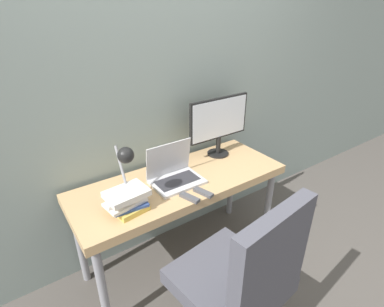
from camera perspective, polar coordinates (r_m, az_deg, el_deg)
The scene contains 10 objects.
ground_plane at distance 2.30m, azimuth 2.21°, elevation -23.18°, with size 12.00×12.00×0.00m, color #514C47.
wall_back at distance 2.06m, azimuth -7.81°, elevation 13.65°, with size 8.00×0.05×2.60m.
desk at distance 2.04m, azimuth -2.17°, elevation -6.56°, with size 1.45×0.56×0.71m.
laptop at distance 1.96m, azimuth -3.37°, elevation -3.90°, with size 0.33×0.24×0.25m.
monitor at distance 2.23m, azimuth 5.17°, elevation 6.05°, with size 0.51×0.16×0.45m.
desk_lamp at distance 1.69m, azimuth -12.73°, elevation -2.15°, with size 0.11×0.25×0.37m.
office_chair at distance 1.58m, azimuth 9.69°, elevation -22.21°, with size 0.63×0.63×1.04m.
book_stack at distance 1.73m, azimuth -12.29°, elevation -8.64°, with size 0.26×0.20×0.12m.
tv_remote at distance 1.85m, azimuth 2.16°, elevation -7.41°, with size 0.08×0.14×0.02m.
media_remote at distance 1.81m, azimuth -0.46°, elevation -8.40°, with size 0.08×0.14×0.02m.
Camera 1 is at (-0.91, -1.17, 1.76)m, focal length 28.00 mm.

